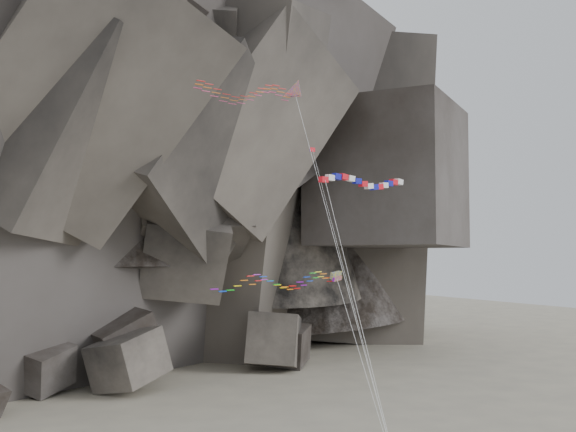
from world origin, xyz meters
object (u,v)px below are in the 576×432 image
delta_kite (243,91)px  parafoil_kite (274,281)px  banner_kite (364,184)px  pennant_kite (331,222)px

delta_kite → parafoil_kite: size_ratio=2.15×
delta_kite → banner_kite: size_ratio=1.40×
banner_kite → pennant_kite: bearing=147.5°
parafoil_kite → pennant_kite: size_ratio=0.58×
parafoil_kite → pennant_kite: bearing=3.3°
delta_kite → pennant_kite: delta_kite is taller
delta_kite → parafoil_kite: delta_kite is taller
parafoil_kite → banner_kite: bearing=-8.1°
banner_kite → pennant_kite: size_ratio=0.89×
banner_kite → pennant_kite: 3.94m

